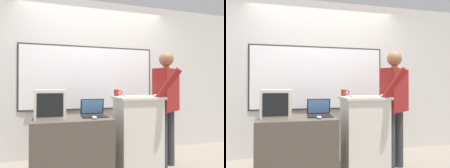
{
  "view_description": "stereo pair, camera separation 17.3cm",
  "coord_description": "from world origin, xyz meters",
  "views": [
    {
      "loc": [
        -0.67,
        -2.1,
        1.16
      ],
      "look_at": [
        0.05,
        0.39,
        1.19
      ],
      "focal_mm": 32.0,
      "sensor_mm": 36.0,
      "label": 1
    },
    {
      "loc": [
        -0.5,
        -2.14,
        1.16
      ],
      "look_at": [
        0.05,
        0.39,
        1.19
      ],
      "focal_mm": 32.0,
      "sensor_mm": 36.0,
      "label": 2
    }
  ],
  "objects": [
    {
      "name": "back_wall",
      "position": [
        -0.0,
        1.31,
        1.31
      ],
      "size": [
        6.4,
        0.17,
        2.63
      ],
      "color": "silver",
      "rests_on": "ground_plane"
    },
    {
      "name": "lectern_podium",
      "position": [
        0.41,
        0.41,
        0.51
      ],
      "size": [
        0.6,
        0.52,
        1.02
      ],
      "color": "beige",
      "rests_on": "ground_plane"
    },
    {
      "name": "side_desk",
      "position": [
        -0.46,
        0.36,
        0.39
      ],
      "size": [
        0.92,
        0.58,
        0.78
      ],
      "color": "#4C4238",
      "rests_on": "ground_plane"
    },
    {
      "name": "person_presenter",
      "position": [
        0.88,
        0.43,
        0.96
      ],
      "size": [
        0.6,
        0.73,
        1.65
      ],
      "rotation": [
        0.0,
        0.0,
        0.6
      ],
      "color": "#333338",
      "rests_on": "ground_plane"
    },
    {
      "name": "laptop",
      "position": [
        -0.19,
        0.44,
        0.83
      ],
      "size": [
        0.31,
        0.29,
        0.22
      ],
      "color": "black",
      "rests_on": "side_desk"
    },
    {
      "name": "wireless_keyboard",
      "position": [
        0.41,
        0.34,
        1.03
      ],
      "size": [
        0.39,
        0.12,
        0.02
      ],
      "color": "silver",
      "rests_on": "lectern_podium"
    },
    {
      "name": "computer_mouse_by_laptop",
      "position": [
        -0.22,
        0.21,
        0.79
      ],
      "size": [
        0.06,
        0.1,
        0.03
      ],
      "color": "#BCBCC1",
      "rests_on": "side_desk"
    },
    {
      "name": "computer_mouse_by_keyboard",
      "position": [
        0.66,
        0.36,
        1.03
      ],
      "size": [
        0.06,
        0.1,
        0.03
      ],
      "color": "silver",
      "rests_on": "lectern_podium"
    },
    {
      "name": "crt_monitor",
      "position": [
        -0.72,
        0.43,
        0.95
      ],
      "size": [
        0.35,
        0.39,
        0.34
      ],
      "color": "beige",
      "rests_on": "side_desk"
    },
    {
      "name": "coffee_mug",
      "position": [
        0.18,
        0.6,
        1.07
      ],
      "size": [
        0.12,
        0.07,
        0.09
      ],
      "color": "maroon",
      "rests_on": "lectern_podium"
    }
  ]
}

